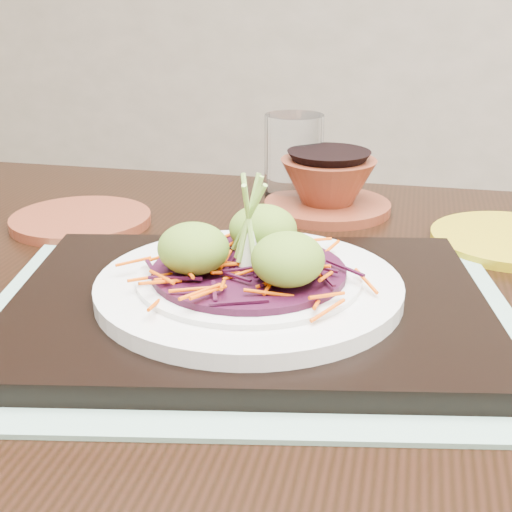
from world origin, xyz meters
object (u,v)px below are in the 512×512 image
(terracotta_side_plate, at_px, (81,220))
(serving_tray, at_px, (249,304))
(water_glass, at_px, (294,157))
(yellow_plate, at_px, (512,240))
(white_plate, at_px, (249,285))
(terracotta_bowl_set, at_px, (328,188))
(dining_table, at_px, (278,409))

(terracotta_side_plate, bearing_deg, serving_tray, -33.67)
(serving_tray, height_order, water_glass, water_glass)
(yellow_plate, bearing_deg, white_plate, -130.04)
(terracotta_bowl_set, bearing_deg, dining_table, -86.30)
(water_glass, bearing_deg, terracotta_side_plate, -138.32)
(dining_table, height_order, yellow_plate, yellow_plate)
(dining_table, xyz_separation_m, terracotta_bowl_set, (-0.02, 0.29, 0.14))
(terracotta_side_plate, xyz_separation_m, terracotta_bowl_set, (0.27, 0.14, 0.02))
(serving_tray, bearing_deg, water_glass, 83.33)
(serving_tray, relative_size, water_glass, 3.62)
(terracotta_side_plate, height_order, water_glass, water_glass)
(terracotta_side_plate, distance_m, yellow_plate, 0.50)
(yellow_plate, bearing_deg, serving_tray, -130.04)
(yellow_plate, bearing_deg, water_glass, 159.22)
(dining_table, distance_m, serving_tray, 0.13)
(dining_table, height_order, terracotta_bowl_set, terracotta_bowl_set)
(serving_tray, xyz_separation_m, yellow_plate, (0.22, 0.26, -0.01))
(water_glass, bearing_deg, serving_tray, -81.12)
(dining_table, xyz_separation_m, white_plate, (-0.02, -0.03, 0.14))
(serving_tray, height_order, terracotta_side_plate, serving_tray)
(dining_table, bearing_deg, terracotta_bowl_set, 88.89)
(white_plate, bearing_deg, terracotta_side_plate, 146.33)
(water_glass, height_order, terracotta_bowl_set, water_glass)
(white_plate, height_order, water_glass, water_glass)
(terracotta_bowl_set, bearing_deg, yellow_plate, -14.62)
(terracotta_bowl_set, bearing_deg, water_glass, 139.99)
(water_glass, distance_m, yellow_plate, 0.30)
(terracotta_side_plate, bearing_deg, white_plate, -33.67)
(terracotta_side_plate, bearing_deg, water_glass, 41.68)
(white_plate, relative_size, yellow_plate, 1.47)
(dining_table, relative_size, terracotta_side_plate, 8.31)
(water_glass, distance_m, terracotta_bowl_set, 0.08)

